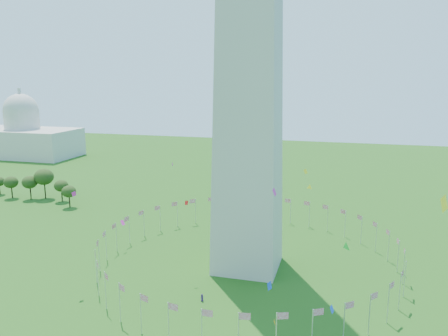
# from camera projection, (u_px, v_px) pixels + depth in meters

# --- Properties ---
(flag_ring) EXTENTS (80.24, 80.24, 9.00)m
(flag_ring) POSITION_uv_depth(u_px,v_px,m) (248.00, 251.00, 119.54)
(flag_ring) COLOR silver
(flag_ring) RESTS_ON ground
(capitol_building) EXTENTS (70.00, 35.00, 46.00)m
(capitol_building) POSITION_uv_depth(u_px,v_px,m) (22.00, 121.00, 285.42)
(capitol_building) COLOR beige
(capitol_building) RESTS_ON ground
(kites_aloft) EXTENTS (100.66, 68.19, 32.88)m
(kites_aloft) POSITION_uv_depth(u_px,v_px,m) (292.00, 241.00, 87.38)
(kites_aloft) COLOR green
(kites_aloft) RESTS_ON ground
(tree_line_west) EXTENTS (55.03, 15.68, 12.73)m
(tree_line_west) POSITION_uv_depth(u_px,v_px,m) (23.00, 187.00, 185.94)
(tree_line_west) COLOR #314E1A
(tree_line_west) RESTS_ON ground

